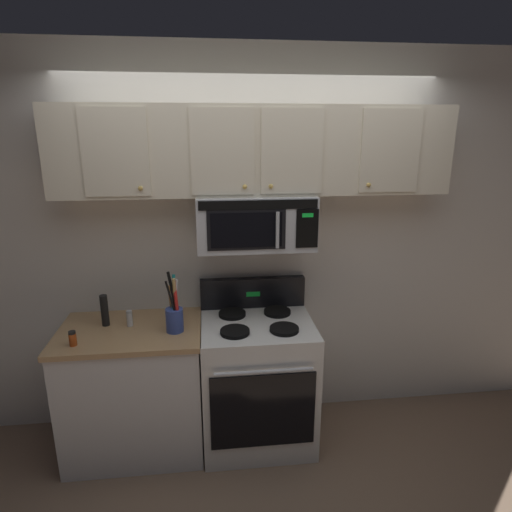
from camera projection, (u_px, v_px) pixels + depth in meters
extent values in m
plane|color=#7A604C|center=(265.00, 479.00, 2.75)|extent=(8.00, 8.00, 0.00)
cube|color=silver|center=(251.00, 245.00, 3.13)|extent=(5.20, 0.10, 2.70)
cube|color=white|center=(257.00, 381.00, 3.03)|extent=(0.76, 0.64, 0.90)
cube|color=black|center=(263.00, 411.00, 2.72)|extent=(0.67, 0.01, 0.52)
cylinder|color=#B7BABF|center=(264.00, 372.00, 2.61)|extent=(0.61, 0.03, 0.03)
cube|color=black|center=(253.00, 292.00, 3.14)|extent=(0.76, 0.07, 0.22)
cube|color=#19D83F|center=(253.00, 294.00, 3.11)|extent=(0.10, 0.00, 0.04)
cylinder|color=black|center=(235.00, 332.00, 2.75)|extent=(0.19, 0.19, 0.02)
cylinder|color=black|center=(284.00, 329.00, 2.78)|extent=(0.19, 0.19, 0.02)
cylinder|color=black|center=(232.00, 314.00, 3.01)|extent=(0.19, 0.19, 0.02)
cylinder|color=black|center=(277.00, 312.00, 3.05)|extent=(0.19, 0.19, 0.02)
cube|color=#B7BABF|center=(255.00, 221.00, 2.83)|extent=(0.76, 0.39, 0.35)
cube|color=black|center=(259.00, 205.00, 2.60)|extent=(0.73, 0.01, 0.06)
cube|color=black|center=(247.00, 230.00, 2.64)|extent=(0.49, 0.01, 0.25)
cube|color=black|center=(247.00, 230.00, 2.64)|extent=(0.44, 0.01, 0.22)
cube|color=black|center=(307.00, 229.00, 2.68)|extent=(0.14, 0.01, 0.25)
cube|color=#19D83F|center=(308.00, 215.00, 2.65)|extent=(0.07, 0.00, 0.03)
cylinder|color=#B7BABF|center=(278.00, 230.00, 2.63)|extent=(0.02, 0.02, 0.23)
cube|color=beige|center=(254.00, 151.00, 2.73)|extent=(2.50, 0.33, 0.55)
cube|color=beige|center=(115.00, 153.00, 2.48)|extent=(0.38, 0.01, 0.51)
sphere|color=tan|center=(140.00, 188.00, 2.54)|extent=(0.03, 0.03, 0.03)
cube|color=beige|center=(223.00, 152.00, 2.55)|extent=(0.38, 0.01, 0.51)
sphere|color=tan|center=(245.00, 187.00, 2.60)|extent=(0.03, 0.03, 0.03)
cube|color=beige|center=(292.00, 152.00, 2.59)|extent=(0.38, 0.01, 0.51)
sphere|color=tan|center=(271.00, 186.00, 2.62)|extent=(0.03, 0.03, 0.03)
cube|color=beige|center=(391.00, 151.00, 2.66)|extent=(0.38, 0.01, 0.51)
sphere|color=tan|center=(369.00, 185.00, 2.69)|extent=(0.03, 0.03, 0.03)
cube|color=silver|center=(136.00, 390.00, 2.95)|extent=(0.90, 0.62, 0.86)
cube|color=tan|center=(130.00, 331.00, 2.82)|extent=(0.93, 0.65, 0.03)
cylinder|color=#384C9E|center=(175.00, 320.00, 2.76)|extent=(0.11, 0.11, 0.15)
cylinder|color=#BCBCC1|center=(175.00, 300.00, 2.72)|extent=(0.05, 0.03, 0.27)
cylinder|color=black|center=(172.00, 301.00, 2.70)|extent=(0.07, 0.03, 0.27)
cylinder|color=teal|center=(173.00, 297.00, 2.74)|extent=(0.03, 0.09, 0.29)
cylinder|color=olive|center=(170.00, 301.00, 2.74)|extent=(0.02, 0.07, 0.23)
cylinder|color=red|center=(176.00, 301.00, 2.71)|extent=(0.04, 0.06, 0.26)
cylinder|color=black|center=(173.00, 296.00, 2.71)|extent=(0.07, 0.04, 0.32)
cylinder|color=tan|center=(175.00, 298.00, 2.72)|extent=(0.02, 0.06, 0.28)
cylinder|color=white|center=(130.00, 319.00, 2.84)|extent=(0.04, 0.04, 0.09)
cylinder|color=#B7BABF|center=(129.00, 312.00, 2.83)|extent=(0.04, 0.04, 0.02)
cylinder|color=black|center=(105.00, 310.00, 2.84)|extent=(0.05, 0.05, 0.21)
cylinder|color=#C64C19|center=(73.00, 340.00, 2.58)|extent=(0.04, 0.04, 0.08)
cylinder|color=black|center=(72.00, 333.00, 2.57)|extent=(0.04, 0.04, 0.02)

